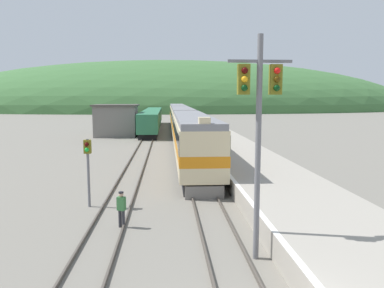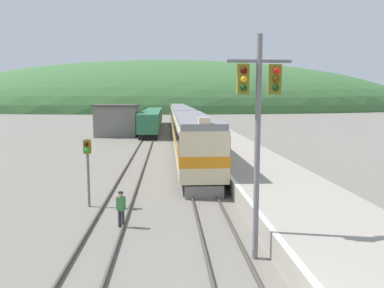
# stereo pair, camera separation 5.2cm
# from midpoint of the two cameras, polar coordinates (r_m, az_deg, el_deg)

# --- Properties ---
(track_main) EXTENTS (1.52, 180.00, 0.16)m
(track_main) POSITION_cam_midpoint_polar(r_m,az_deg,el_deg) (77.87, -2.17, 2.98)
(track_main) COLOR #4C443D
(track_main) RESTS_ON ground
(track_siding) EXTENTS (1.52, 180.00, 0.16)m
(track_siding) POSITION_cam_midpoint_polar(r_m,az_deg,el_deg) (77.89, -5.68, 2.95)
(track_siding) COLOR #4C443D
(track_siding) RESTS_ON ground
(platform) EXTENTS (5.54, 140.00, 1.02)m
(platform) POSITION_cam_midpoint_polar(r_m,az_deg,el_deg) (58.23, 2.66, 1.98)
(platform) COLOR #9E9689
(platform) RESTS_ON ground
(distant_hills) EXTENTS (223.37, 100.51, 44.02)m
(distant_hills) POSITION_cam_midpoint_polar(r_m,az_deg,el_deg) (173.76, -3.02, 5.26)
(distant_hills) COLOR #3D6B38
(distant_hills) RESTS_ON ground
(station_shed) EXTENTS (6.42, 6.23, 4.68)m
(station_shed) POSITION_cam_midpoint_polar(r_m,az_deg,el_deg) (56.73, -11.35, 3.59)
(station_shed) COLOR slate
(station_shed) RESTS_ON ground
(express_train_lead_car) EXTENTS (2.90, 21.24, 4.64)m
(express_train_lead_car) POSITION_cam_midpoint_polar(r_m,az_deg,el_deg) (31.12, 0.13, 0.85)
(express_train_lead_car) COLOR black
(express_train_lead_car) RESTS_ON ground
(carriage_second) EXTENTS (2.89, 20.52, 4.28)m
(carriage_second) POSITION_cam_midpoint_polar(r_m,az_deg,el_deg) (53.02, -1.46, 3.45)
(carriage_second) COLOR black
(carriage_second) RESTS_ON ground
(carriage_third) EXTENTS (2.89, 20.52, 4.28)m
(carriage_third) POSITION_cam_midpoint_polar(r_m,az_deg,el_deg) (74.37, -2.11, 4.52)
(carriage_third) COLOR black
(carriage_third) RESTS_ON ground
(siding_train) EXTENTS (2.90, 35.51, 3.47)m
(siding_train) POSITION_cam_midpoint_polar(r_m,az_deg,el_deg) (67.34, -6.00, 3.75)
(siding_train) COLOR black
(siding_train) RESTS_ON ground
(signal_mast_main) EXTENTS (2.20, 0.42, 7.87)m
(signal_mast_main) POSITION_cam_midpoint_polar(r_m,az_deg,el_deg) (13.04, 10.16, 4.41)
(signal_mast_main) COLOR slate
(signal_mast_main) RESTS_ON ground
(signal_post_siding) EXTENTS (0.36, 0.42, 3.62)m
(signal_post_siding) POSITION_cam_midpoint_polar(r_m,az_deg,el_deg) (20.23, -15.56, -2.10)
(signal_post_siding) COLOR slate
(signal_post_siding) RESTS_ON ground
(track_worker) EXTENTS (0.42, 0.35, 1.62)m
(track_worker) POSITION_cam_midpoint_polar(r_m,az_deg,el_deg) (17.09, -10.68, -9.46)
(track_worker) COLOR #2D2D33
(track_worker) RESTS_ON ground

